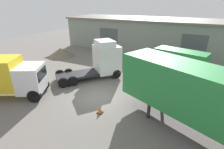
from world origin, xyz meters
name	(u,v)px	position (x,y,z in m)	size (l,w,h in m)	color
ground_plane	(98,98)	(0.00, 0.00, 0.00)	(60.00, 60.00, 0.00)	slate
warehouse_building	(154,34)	(0.00, 18.07, 2.51)	(29.06, 8.65, 5.00)	gray
tractor_unit_white	(102,60)	(-1.95, 4.26, 1.82)	(6.11, 6.61, 3.89)	silver
container_trailer_green	(197,94)	(7.22, -1.06, 2.68)	(9.63, 6.06, 4.24)	#28843D
delivery_van_green	(181,63)	(5.52, 8.07, 1.52)	(5.67, 3.28, 2.82)	#28843D
gravel_pile	(61,52)	(-10.88, 7.78, 0.66)	(3.92, 3.92, 1.32)	#665B4C
traffic_cone	(100,110)	(1.26, -1.79, 0.25)	(0.40, 0.40, 0.55)	black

